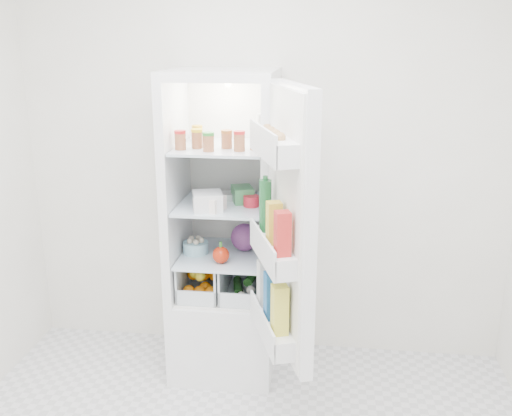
# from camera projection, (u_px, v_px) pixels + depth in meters

# --- Properties ---
(room_walls) EXTENTS (3.02, 3.02, 2.61)m
(room_walls) POSITION_uv_depth(u_px,v_px,m) (214.00, 152.00, 1.95)
(room_walls) COLOR silver
(room_walls) RESTS_ON ground
(refrigerator) EXTENTS (0.60, 0.60, 1.80)m
(refrigerator) POSITION_uv_depth(u_px,v_px,m) (226.00, 262.00, 3.43)
(refrigerator) COLOR white
(refrigerator) RESTS_ON ground
(shelf_low) EXTENTS (0.49, 0.53, 0.01)m
(shelf_low) POSITION_uv_depth(u_px,v_px,m) (224.00, 255.00, 3.35)
(shelf_low) COLOR silver
(shelf_low) RESTS_ON refrigerator
(shelf_mid) EXTENTS (0.49, 0.53, 0.02)m
(shelf_mid) POSITION_uv_depth(u_px,v_px,m) (223.00, 204.00, 3.26)
(shelf_mid) COLOR silver
(shelf_mid) RESTS_ON refrigerator
(shelf_top) EXTENTS (0.49, 0.53, 0.02)m
(shelf_top) POSITION_uv_depth(u_px,v_px,m) (222.00, 147.00, 3.17)
(shelf_top) COLOR silver
(shelf_top) RESTS_ON refrigerator
(crisper_left) EXTENTS (0.23, 0.46, 0.22)m
(crisper_left) POSITION_uv_depth(u_px,v_px,m) (204.00, 274.00, 3.40)
(crisper_left) COLOR silver
(crisper_left) RESTS_ON refrigerator
(crisper_right) EXTENTS (0.23, 0.46, 0.22)m
(crisper_right) POSITION_uv_depth(u_px,v_px,m) (244.00, 276.00, 3.37)
(crisper_right) COLOR silver
(crisper_right) RESTS_ON refrigerator
(condiment_jars) EXTENTS (0.46, 0.32, 0.08)m
(condiment_jars) POSITION_uv_depth(u_px,v_px,m) (215.00, 141.00, 3.08)
(condiment_jars) COLOR #B21919
(condiment_jars) RESTS_ON shelf_top
(squeeze_bottle) EXTENTS (0.05, 0.05, 0.17)m
(squeeze_bottle) POSITION_uv_depth(u_px,v_px,m) (261.00, 129.00, 3.16)
(squeeze_bottle) COLOR silver
(squeeze_bottle) RESTS_ON shelf_top
(tub_white) EXTENTS (0.19, 0.19, 0.10)m
(tub_white) POSITION_uv_depth(u_px,v_px,m) (208.00, 201.00, 3.11)
(tub_white) COLOR silver
(tub_white) RESTS_ON shelf_mid
(tub_cream) EXTENTS (0.17, 0.17, 0.08)m
(tub_cream) POSITION_uv_depth(u_px,v_px,m) (210.00, 203.00, 3.11)
(tub_cream) COLOR white
(tub_cream) RESTS_ON shelf_mid
(tin_red) EXTENTS (0.09, 0.09, 0.06)m
(tin_red) POSITION_uv_depth(u_px,v_px,m) (251.00, 201.00, 3.19)
(tin_red) COLOR #B41B2A
(tin_red) RESTS_ON shelf_mid
(foil_tray) EXTENTS (0.18, 0.15, 0.04)m
(foil_tray) POSITION_uv_depth(u_px,v_px,m) (221.00, 196.00, 3.32)
(foil_tray) COLOR silver
(foil_tray) RESTS_ON shelf_mid
(tub_green) EXTENTS (0.15, 0.18, 0.09)m
(tub_green) POSITION_uv_depth(u_px,v_px,m) (242.00, 194.00, 3.27)
(tub_green) COLOR #3C854B
(tub_green) RESTS_ON shelf_mid
(red_cabbage) EXTENTS (0.16, 0.16, 0.16)m
(red_cabbage) POSITION_uv_depth(u_px,v_px,m) (245.00, 237.00, 3.38)
(red_cabbage) COLOR #4E1B4C
(red_cabbage) RESTS_ON shelf_low
(bell_pepper) EXTENTS (0.10, 0.10, 0.10)m
(bell_pepper) POSITION_uv_depth(u_px,v_px,m) (221.00, 255.00, 3.20)
(bell_pepper) COLOR red
(bell_pepper) RESTS_ON shelf_low
(mushroom_bowl) EXTENTS (0.15, 0.15, 0.07)m
(mushroom_bowl) POSITION_uv_depth(u_px,v_px,m) (196.00, 247.00, 3.35)
(mushroom_bowl) COLOR #9AD4E6
(mushroom_bowl) RESTS_ON shelf_low
(citrus_pile) EXTENTS (0.20, 0.31, 0.16)m
(citrus_pile) POSITION_uv_depth(u_px,v_px,m) (204.00, 280.00, 3.39)
(citrus_pile) COLOR orange
(citrus_pile) RESTS_ON refrigerator
(veg_pile) EXTENTS (0.16, 0.30, 0.10)m
(veg_pile) POSITION_uv_depth(u_px,v_px,m) (245.00, 284.00, 3.38)
(veg_pile) COLOR #1C4D19
(veg_pile) RESTS_ON refrigerator
(fridge_door) EXTENTS (0.34, 0.59, 1.30)m
(fridge_door) POSITION_uv_depth(u_px,v_px,m) (285.00, 232.00, 2.67)
(fridge_door) COLOR white
(fridge_door) RESTS_ON refrigerator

